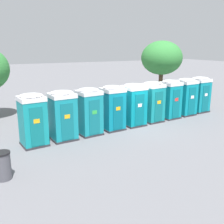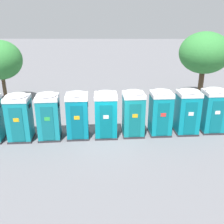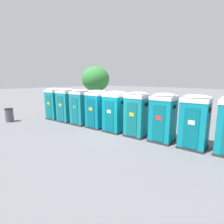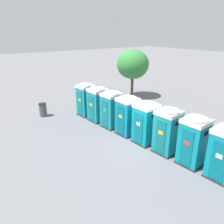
{
  "view_description": "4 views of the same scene",
  "coord_description": "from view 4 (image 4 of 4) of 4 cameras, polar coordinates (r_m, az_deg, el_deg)",
  "views": [
    {
      "loc": [
        -8.12,
        -12.93,
        4.69
      ],
      "look_at": [
        -1.52,
        -0.06,
        1.02
      ],
      "focal_mm": 42.0,
      "sensor_mm": 36.0,
      "label": 1
    },
    {
      "loc": [
        0.5,
        -13.09,
        6.34
      ],
      "look_at": [
        0.33,
        0.14,
        1.37
      ],
      "focal_mm": 42.0,
      "sensor_mm": 36.0,
      "label": 2
    },
    {
      "loc": [
        6.95,
        -7.94,
        3.22
      ],
      "look_at": [
        -0.28,
        0.07,
        1.19
      ],
      "focal_mm": 28.0,
      "sensor_mm": 36.0,
      "label": 3
    },
    {
      "loc": [
        8.39,
        -8.34,
        6.34
      ],
      "look_at": [
        -3.02,
        -0.21,
        1.06
      ],
      "focal_mm": 35.0,
      "sensor_mm": 36.0,
      "label": 4
    }
  ],
  "objects": [
    {
      "name": "portapotty_3",
      "position": [
        13.85,
        4.03,
        -0.83
      ],
      "size": [
        1.28,
        1.3,
        2.54
      ],
      "color": "#2D2D33",
      "rests_on": "ground"
    },
    {
      "name": "trash_can",
      "position": [
        17.77,
        -17.6,
        0.54
      ],
      "size": [
        0.59,
        0.59,
        1.04
      ],
      "color": "#4C4C54",
      "rests_on": "ground"
    },
    {
      "name": "street_tree_1",
      "position": [
        21.51,
        5.44,
        12.27
      ],
      "size": [
        3.07,
        3.07,
        4.65
      ],
      "color": "#4C3826",
      "rests_on": "ground"
    },
    {
      "name": "portapotty_2",
      "position": [
        14.86,
        -0.17,
        0.75
      ],
      "size": [
        1.3,
        1.32,
        2.54
      ],
      "color": "#2D2D33",
      "rests_on": "ground"
    },
    {
      "name": "portapotty_0",
      "position": [
        17.14,
        -6.82,
        3.33
      ],
      "size": [
        1.29,
        1.32,
        2.54
      ],
      "color": "#2D2D33",
      "rests_on": "ground"
    },
    {
      "name": "ground_plane",
      "position": [
        13.42,
        8.31,
        -7.77
      ],
      "size": [
        120.0,
        120.0,
        0.0
      ],
      "primitive_type": "plane",
      "color": "slate"
    },
    {
      "name": "portapotty_1",
      "position": [
        15.96,
        -3.77,
        2.12
      ],
      "size": [
        1.33,
        1.3,
        2.54
      ],
      "color": "#2D2D33",
      "rests_on": "ground"
    },
    {
      "name": "portapotty_6",
      "position": [
        11.43,
        20.49,
        -7.03
      ],
      "size": [
        1.26,
        1.29,
        2.54
      ],
      "color": "#2D2D33",
      "rests_on": "ground"
    },
    {
      "name": "portapotty_4",
      "position": [
        12.89,
        8.71,
        -2.7
      ],
      "size": [
        1.29,
        1.27,
        2.54
      ],
      "color": "#2D2D33",
      "rests_on": "ground"
    },
    {
      "name": "portapotty_5",
      "position": [
        12.1,
        14.26,
        -4.74
      ],
      "size": [
        1.27,
        1.29,
        2.54
      ],
      "color": "#2D2D33",
      "rests_on": "ground"
    }
  ]
}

